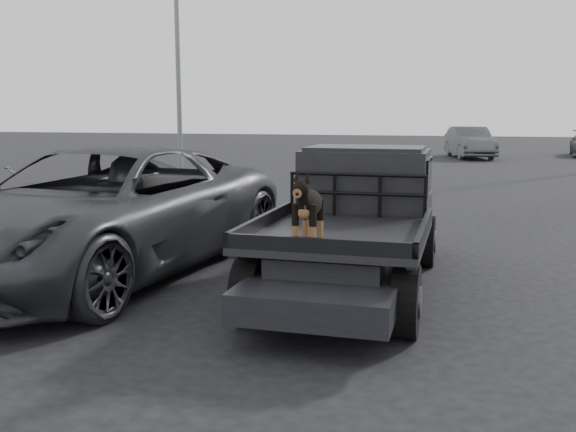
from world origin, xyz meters
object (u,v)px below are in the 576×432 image
(flatbed_ute, at_px, (353,254))
(parked_suv, at_px, (103,211))
(distant_car_a, at_px, (470,142))
(dog, at_px, (308,209))

(flatbed_ute, distance_m, parked_suv, 3.59)
(parked_suv, height_order, distant_car_a, parked_suv)
(dog, xyz_separation_m, parked_suv, (-3.38, 1.61, -0.39))
(flatbed_ute, bearing_deg, distant_car_a, 86.60)
(flatbed_ute, xyz_separation_m, distant_car_a, (1.53, 25.84, 0.33))
(parked_suv, xyz_separation_m, distant_car_a, (5.09, 25.99, -0.12))
(flatbed_ute, relative_size, parked_suv, 0.83)
(dog, bearing_deg, parked_suv, 154.49)
(dog, relative_size, distant_car_a, 0.16)
(flatbed_ute, relative_size, dog, 7.30)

